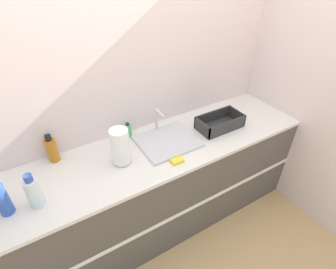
{
  "coord_description": "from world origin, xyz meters",
  "views": [
    {
      "loc": [
        -0.82,
        -1.09,
        2.19
      ],
      "look_at": [
        0.02,
        0.3,
        1.02
      ],
      "focal_mm": 28.0,
      "sensor_mm": 36.0,
      "label": 1
    }
  ],
  "objects_px": {
    "bottle_blue": "(1,199)",
    "soap_dispenser": "(128,130)",
    "bottle_clear": "(34,192)",
    "paper_towel_roll": "(120,147)",
    "sink": "(167,140)",
    "dish_rack": "(220,123)",
    "bottle_amber": "(52,150)"
  },
  "relations": [
    {
      "from": "sink",
      "to": "dish_rack",
      "type": "distance_m",
      "value": 0.5
    },
    {
      "from": "soap_dispenser",
      "to": "bottle_clear",
      "type": "bearing_deg",
      "value": -154.2
    },
    {
      "from": "dish_rack",
      "to": "paper_towel_roll",
      "type": "bearing_deg",
      "value": 178.91
    },
    {
      "from": "bottle_blue",
      "to": "soap_dispenser",
      "type": "bearing_deg",
      "value": 19.91
    },
    {
      "from": "sink",
      "to": "bottle_amber",
      "type": "height_order",
      "value": "same"
    },
    {
      "from": "sink",
      "to": "bottle_amber",
      "type": "relative_size",
      "value": 2.05
    },
    {
      "from": "bottle_clear",
      "to": "paper_towel_roll",
      "type": "bearing_deg",
      "value": 9.3
    },
    {
      "from": "bottle_amber",
      "to": "bottle_blue",
      "type": "relative_size",
      "value": 0.86
    },
    {
      "from": "sink",
      "to": "bottle_amber",
      "type": "bearing_deg",
      "value": 163.99
    },
    {
      "from": "paper_towel_roll",
      "to": "bottle_amber",
      "type": "distance_m",
      "value": 0.5
    },
    {
      "from": "bottle_blue",
      "to": "soap_dispenser",
      "type": "height_order",
      "value": "bottle_blue"
    },
    {
      "from": "dish_rack",
      "to": "soap_dispenser",
      "type": "bearing_deg",
      "value": 158.49
    },
    {
      "from": "bottle_blue",
      "to": "soap_dispenser",
      "type": "xyz_separation_m",
      "value": [
        0.93,
        0.34,
        -0.06
      ]
    },
    {
      "from": "bottle_clear",
      "to": "soap_dispenser",
      "type": "relative_size",
      "value": 1.91
    },
    {
      "from": "bottle_clear",
      "to": "soap_dispenser",
      "type": "height_order",
      "value": "bottle_clear"
    },
    {
      "from": "bottle_clear",
      "to": "bottle_blue",
      "type": "relative_size",
      "value": 0.94
    },
    {
      "from": "dish_rack",
      "to": "soap_dispenser",
      "type": "distance_m",
      "value": 0.79
    },
    {
      "from": "sink",
      "to": "bottle_clear",
      "type": "xyz_separation_m",
      "value": [
        -1.0,
        -0.14,
        0.09
      ]
    },
    {
      "from": "bottle_clear",
      "to": "soap_dispenser",
      "type": "distance_m",
      "value": 0.85
    },
    {
      "from": "bottle_amber",
      "to": "bottle_blue",
      "type": "height_order",
      "value": "bottle_blue"
    },
    {
      "from": "paper_towel_roll",
      "to": "bottle_amber",
      "type": "height_order",
      "value": "paper_towel_roll"
    },
    {
      "from": "dish_rack",
      "to": "bottle_blue",
      "type": "bearing_deg",
      "value": -178.34
    },
    {
      "from": "bottle_clear",
      "to": "bottle_amber",
      "type": "bearing_deg",
      "value": 65.16
    },
    {
      "from": "bottle_amber",
      "to": "bottle_clear",
      "type": "bearing_deg",
      "value": -114.84
    },
    {
      "from": "dish_rack",
      "to": "bottle_clear",
      "type": "bearing_deg",
      "value": -176.94
    },
    {
      "from": "sink",
      "to": "bottle_amber",
      "type": "xyz_separation_m",
      "value": [
        -0.83,
        0.24,
        0.08
      ]
    },
    {
      "from": "bottle_amber",
      "to": "soap_dispenser",
      "type": "height_order",
      "value": "bottle_amber"
    },
    {
      "from": "sink",
      "to": "dish_rack",
      "type": "bearing_deg",
      "value": -6.42
    },
    {
      "from": "paper_towel_roll",
      "to": "bottle_amber",
      "type": "xyz_separation_m",
      "value": [
        -0.42,
        0.28,
        -0.04
      ]
    },
    {
      "from": "sink",
      "to": "bottle_blue",
      "type": "xyz_separation_m",
      "value": [
        -1.17,
        -0.1,
        0.1
      ]
    },
    {
      "from": "paper_towel_roll",
      "to": "sink",
      "type": "bearing_deg",
      "value": 5.44
    },
    {
      "from": "sink",
      "to": "paper_towel_roll",
      "type": "relative_size",
      "value": 1.64
    }
  ]
}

